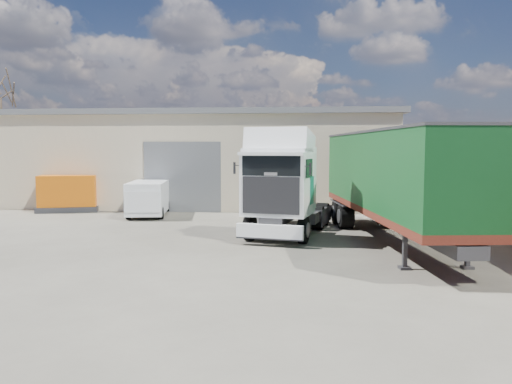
# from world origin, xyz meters

# --- Properties ---
(ground) EXTENTS (120.00, 120.00, 0.00)m
(ground) POSITION_xyz_m (0.00, 0.00, 0.00)
(ground) COLOR black
(ground) RESTS_ON ground
(warehouse) EXTENTS (30.60, 12.60, 5.42)m
(warehouse) POSITION_xyz_m (-6.00, 16.00, 2.66)
(warehouse) COLOR beige
(warehouse) RESTS_ON ground
(brick_boundary_wall) EXTENTS (0.35, 26.00, 2.50)m
(brick_boundary_wall) POSITION_xyz_m (11.50, 6.00, 1.25)
(brick_boundary_wall) COLOR brown
(brick_boundary_wall) RESTS_ON ground
(tractor_unit) EXTENTS (3.43, 6.25, 3.99)m
(tractor_unit) POSITION_xyz_m (3.44, 3.18, 1.68)
(tractor_unit) COLOR black
(tractor_unit) RESTS_ON ground
(box_trailer) EXTENTS (3.92, 11.80, 3.85)m
(box_trailer) POSITION_xyz_m (7.25, 2.32, 2.35)
(box_trailer) COLOR #2D2D30
(box_trailer) RESTS_ON ground
(panel_van) EXTENTS (2.28, 4.27, 1.66)m
(panel_van) POSITION_xyz_m (-3.30, 8.37, 0.86)
(panel_van) COLOR black
(panel_van) RESTS_ON ground
(orange_skip) EXTENTS (3.42, 2.64, 1.88)m
(orange_skip) POSITION_xyz_m (-8.00, 9.80, 0.82)
(orange_skip) COLOR #2D2D30
(orange_skip) RESTS_ON ground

